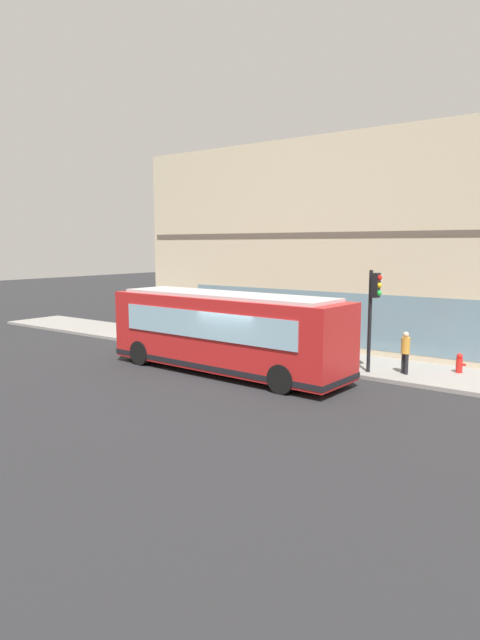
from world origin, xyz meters
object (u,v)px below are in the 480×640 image
traffic_light_near_corner (373,302)px  pedestrian_by_light_pole (308,329)px  pedestrian_near_hydrant (405,350)px  fire_hydrant (459,363)px  newspaper_vending_box (256,343)px  city_bus_nearside (225,333)px

traffic_light_near_corner → pedestrian_by_light_pole: traffic_light_near_corner is taller
pedestrian_near_hydrant → pedestrian_by_light_pole: size_ratio=0.87×
traffic_light_near_corner → pedestrian_near_hydrant: 2.13m
fire_hydrant → pedestrian_near_hydrant: pedestrian_near_hydrant is taller
fire_hydrant → newspaper_vending_box: size_ratio=0.82×
city_bus_nearside → newspaper_vending_box: 3.50m
fire_hydrant → newspaper_vending_box: 8.40m
pedestrian_near_hydrant → pedestrian_by_light_pole: pedestrian_by_light_pole is taller
city_bus_nearside → pedestrian_near_hydrant: city_bus_nearside is taller
traffic_light_near_corner → newspaper_vending_box: 6.05m
pedestrian_near_hydrant → pedestrian_by_light_pole: bearing=74.0°
pedestrian_near_hydrant → newspaper_vending_box: size_ratio=1.75×
newspaper_vending_box → pedestrian_near_hydrant: bearing=-89.6°
traffic_light_near_corner → pedestrian_by_light_pole: size_ratio=2.11×
pedestrian_by_light_pole → city_bus_nearside: bearing=168.9°
city_bus_nearside → pedestrian_near_hydrant: bearing=-60.6°
traffic_light_near_corner → city_bus_nearside: bearing=120.5°
city_bus_nearside → pedestrian_by_light_pole: (4.71, -0.93, -0.36)m
fire_hydrant → newspaper_vending_box: bearing=99.9°
city_bus_nearside → pedestrian_near_hydrant: size_ratio=6.42×
newspaper_vending_box → city_bus_nearside: bearing=-165.2°
traffic_light_near_corner → pedestrian_near_hydrant: traffic_light_near_corner is taller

